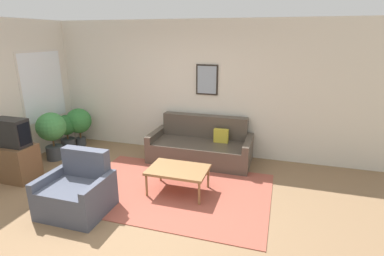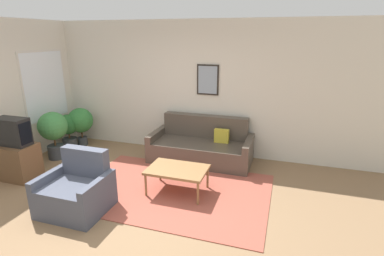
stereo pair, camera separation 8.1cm
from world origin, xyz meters
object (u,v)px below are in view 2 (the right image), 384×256
Objects in this scene: tv at (12,132)px; armchair at (77,192)px; coffee_table at (177,171)px; potted_plant_tall at (53,130)px; couch at (202,147)px.

tv reaches higher than armchair.
coffee_table is 1.04× the size of armchair.
potted_plant_tall reaches higher than coffee_table.
tv is 0.66× the size of armchair.
armchair is (-1.18, -0.90, -0.09)m from coffee_table.
coffee_table is 0.95× the size of potted_plant_tall.
armchair is 2.21m from potted_plant_tall.
potted_plant_tall is at bearing 91.05° from tv.
potted_plant_tall reaches higher than armchair.
tv reaches higher than couch.
couch is 2.55m from armchair.
tv is 0.60× the size of potted_plant_tall.
potted_plant_tall is (-1.64, 1.44, 0.33)m from armchair.
potted_plant_tall is at bearing -163.95° from couch.
couch is 2.15× the size of coffee_table.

